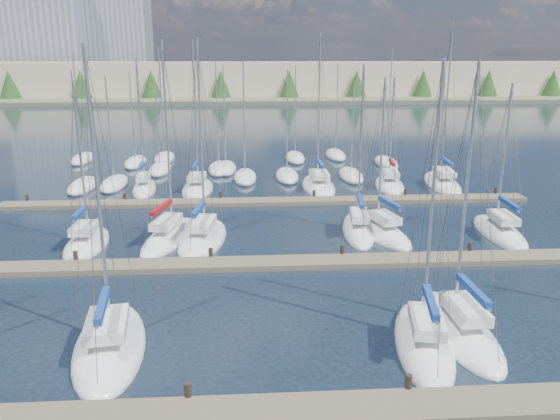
{
  "coord_description": "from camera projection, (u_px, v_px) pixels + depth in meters",
  "views": [
    {
      "loc": [
        -1.79,
        -14.16,
        12.1
      ],
      "look_at": [
        0.0,
        14.0,
        4.0
      ],
      "focal_mm": 35.0,
      "sensor_mm": 36.0,
      "label": 1
    }
  ],
  "objects": [
    {
      "name": "ground",
      "position": [
        259.0,
        146.0,
        74.58
      ],
      "size": [
        400.0,
        400.0,
        0.0
      ],
      "primitive_type": "plane",
      "color": "#192533",
      "rests_on": "ground"
    },
    {
      "name": "dock_near",
      "position": [
        302.0,
        411.0,
        18.92
      ],
      "size": [
        44.0,
        1.93,
        1.1
      ],
      "color": "#6B5E4C",
      "rests_on": "ground"
    },
    {
      "name": "dock_mid",
      "position": [
        278.0,
        263.0,
        32.35
      ],
      "size": [
        44.0,
        1.93,
        1.1
      ],
      "color": "#6B5E4C",
      "rests_on": "ground"
    },
    {
      "name": "dock_far",
      "position": [
        268.0,
        202.0,
        45.78
      ],
      "size": [
        44.0,
        1.93,
        1.1
      ],
      "color": "#6B5E4C",
      "rests_on": "ground"
    },
    {
      "name": "sailboat_e",
      "position": [
        459.0,
        329.0,
        24.53
      ],
      "size": [
        2.6,
        7.89,
        12.63
      ],
      "rotation": [
        0.0,
        0.0,
        0.01
      ],
      "color": "white",
      "rests_on": "ground"
    },
    {
      "name": "sailboat_m",
      "position": [
        499.0,
        232.0,
        37.84
      ],
      "size": [
        2.85,
        7.88,
        11.01
      ],
      "rotation": [
        0.0,
        0.0,
        -0.06
      ],
      "color": "white",
      "rests_on": "ground"
    },
    {
      "name": "sailboat_o",
      "position": [
        198.0,
        188.0,
        50.06
      ],
      "size": [
        3.01,
        7.57,
        14.05
      ],
      "rotation": [
        0.0,
        0.0,
        -0.04
      ],
      "color": "white",
      "rests_on": "ground"
    },
    {
      "name": "sailboat_n",
      "position": [
        144.0,
        188.0,
        50.05
      ],
      "size": [
        2.62,
        6.91,
        12.49
      ],
      "rotation": [
        0.0,
        0.0,
        0.09
      ],
      "color": "white",
      "rests_on": "ground"
    },
    {
      "name": "sailboat_l",
      "position": [
        382.0,
        232.0,
        37.79
      ],
      "size": [
        4.03,
        7.71,
        11.39
      ],
      "rotation": [
        0.0,
        0.0,
        0.23
      ],
      "color": "white",
      "rests_on": "ground"
    },
    {
      "name": "sailboat_d",
      "position": [
        424.0,
        342.0,
        23.43
      ],
      "size": [
        3.79,
        8.0,
        12.72
      ],
      "rotation": [
        0.0,
        0.0,
        -0.19
      ],
      "color": "white",
      "rests_on": "ground"
    },
    {
      "name": "sailboat_i",
      "position": [
        169.0,
        237.0,
        36.87
      ],
      "size": [
        4.19,
        8.7,
        13.72
      ],
      "rotation": [
        0.0,
        0.0,
        -0.23
      ],
      "color": "white",
      "rests_on": "ground"
    },
    {
      "name": "sailboat_q",
      "position": [
        389.0,
        185.0,
        51.53
      ],
      "size": [
        3.52,
        7.58,
        10.83
      ],
      "rotation": [
        0.0,
        0.0,
        -0.13
      ],
      "color": "white",
      "rests_on": "ground"
    },
    {
      "name": "sailboat_h",
      "position": [
        87.0,
        244.0,
        35.53
      ],
      "size": [
        2.52,
        6.51,
        11.26
      ],
      "rotation": [
        0.0,
        0.0,
        -0.01
      ],
      "color": "white",
      "rests_on": "ground"
    },
    {
      "name": "sailboat_k",
      "position": [
        358.0,
        229.0,
        38.4
      ],
      "size": [
        3.09,
        8.09,
        12.18
      ],
      "rotation": [
        0.0,
        0.0,
        -0.12
      ],
      "color": "white",
      "rests_on": "ground"
    },
    {
      "name": "sailboat_r",
      "position": [
        442.0,
        183.0,
        52.17
      ],
      "size": [
        3.93,
        9.91,
        15.52
      ],
      "rotation": [
        0.0,
        0.0,
        -0.12
      ],
      "color": "white",
      "rests_on": "ground"
    },
    {
      "name": "sailboat_c",
      "position": [
        110.0,
        345.0,
        23.16
      ],
      "size": [
        3.94,
        8.22,
        13.22
      ],
      "rotation": [
        0.0,
        0.0,
        0.13
      ],
      "color": "white",
      "rests_on": "ground"
    },
    {
      "name": "sailboat_p",
      "position": [
        318.0,
        186.0,
        51.12
      ],
      "size": [
        2.93,
        8.71,
        14.63
      ],
      "rotation": [
        0.0,
        0.0,
        -0.0
      ],
      "color": "white",
      "rests_on": "ground"
    },
    {
      "name": "sailboat_j",
      "position": [
        203.0,
        238.0,
        36.59
      ],
      "size": [
        3.83,
        8.51,
        13.81
      ],
      "rotation": [
        0.0,
        0.0,
        -0.12
      ],
      "color": "white",
      "rests_on": "ground"
    },
    {
      "name": "distant_boats",
      "position": [
        222.0,
        168.0,
        58.66
      ],
      "size": [
        36.93,
        20.75,
        13.3
      ],
      "color": "#9EA0A5",
      "rests_on": "ground"
    },
    {
      "name": "shoreline",
      "position": [
        205.0,
        70.0,
        157.83
      ],
      "size": [
        400.0,
        60.0,
        38.0
      ],
      "color": "#666B51",
      "rests_on": "ground"
    }
  ]
}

